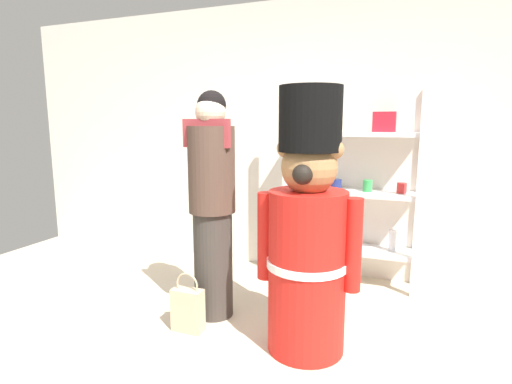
{
  "coord_description": "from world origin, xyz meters",
  "views": [
    {
      "loc": [
        1.05,
        -1.68,
        1.46
      ],
      "look_at": [
        0.08,
        0.83,
        1.0
      ],
      "focal_mm": 28.3,
      "sensor_mm": 36.0,
      "label": 1
    }
  ],
  "objects_px": {
    "person_shopper": "(212,203)",
    "shopping_bag": "(188,309)",
    "merchandise_shelf": "(352,186)",
    "teddy_bear_guard": "(308,237)"
  },
  "relations": [
    {
      "from": "teddy_bear_guard",
      "to": "shopping_bag",
      "type": "bearing_deg",
      "value": -174.52
    },
    {
      "from": "person_shopper",
      "to": "teddy_bear_guard",
      "type": "bearing_deg",
      "value": -15.39
    },
    {
      "from": "person_shopper",
      "to": "shopping_bag",
      "type": "distance_m",
      "value": 0.78
    },
    {
      "from": "merchandise_shelf",
      "to": "person_shopper",
      "type": "height_order",
      "value": "merchandise_shelf"
    },
    {
      "from": "person_shopper",
      "to": "merchandise_shelf",
      "type": "bearing_deg",
      "value": 50.36
    },
    {
      "from": "teddy_bear_guard",
      "to": "shopping_bag",
      "type": "xyz_separation_m",
      "value": [
        -0.83,
        -0.08,
        -0.59
      ]
    },
    {
      "from": "person_shopper",
      "to": "shopping_bag",
      "type": "bearing_deg",
      "value": -100.78
    },
    {
      "from": "teddy_bear_guard",
      "to": "person_shopper",
      "type": "xyz_separation_m",
      "value": [
        -0.78,
        0.21,
        0.13
      ]
    },
    {
      "from": "shopping_bag",
      "to": "merchandise_shelf",
      "type": "bearing_deg",
      "value": 55.45
    },
    {
      "from": "merchandise_shelf",
      "to": "teddy_bear_guard",
      "type": "distance_m",
      "value": 1.27
    }
  ]
}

